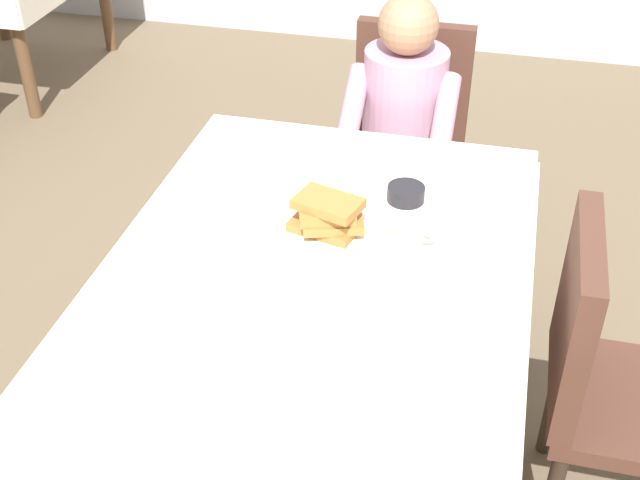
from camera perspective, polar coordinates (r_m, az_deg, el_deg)
name	(u,v)px	position (r m, az deg, el deg)	size (l,w,h in m)	color
ground_plane	(317,451)	(2.71, -0.23, -14.19)	(14.00, 14.00, 0.00)	brown
dining_table_main	(316,290)	(2.26, -0.27, -3.42)	(1.12, 1.52, 0.74)	silver
chair_diner	(406,132)	(3.28, 5.89, 7.30)	(0.44, 0.45, 0.93)	#4C2D23
diner_person	(402,118)	(3.08, 5.59, 8.25)	(0.40, 0.43, 1.12)	#B2849E
chair_right_side	(604,370)	(2.32, 18.75, -8.39)	(0.45, 0.44, 0.93)	#4C2D23
plate_breakfast	(328,235)	(2.29, 0.56, 0.37)	(0.28, 0.28, 0.02)	white
breakfast_stack	(328,215)	(2.26, 0.55, 1.71)	(0.22, 0.18, 0.11)	#A36B33
cup_coffee	(410,234)	(2.25, 6.14, 0.42)	(0.11, 0.08, 0.08)	white
bowl_butter	(406,194)	(2.45, 5.87, 3.16)	(0.11, 0.11, 0.04)	black
fork_left_of_plate	(260,231)	(2.32, -4.12, 0.62)	(0.18, 0.01, 0.01)	silver
knife_right_of_plate	(395,250)	(2.25, 5.15, -0.68)	(0.20, 0.01, 0.01)	silver
spoon_near_edge	(306,311)	(2.05, -0.98, -4.88)	(0.15, 0.01, 0.01)	silver
napkin_folded	(207,247)	(2.27, -7.73, -0.46)	(0.17, 0.12, 0.01)	white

